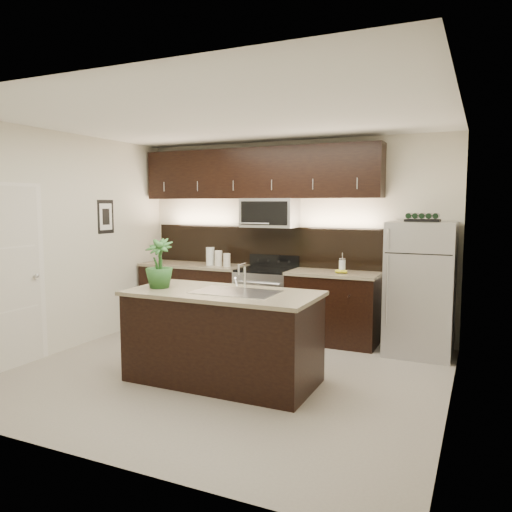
# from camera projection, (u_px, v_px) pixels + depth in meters

# --- Properties ---
(ground) EXTENTS (4.50, 4.50, 0.00)m
(ground) POSITION_uv_depth(u_px,v_px,m) (225.00, 374.00, 5.37)
(ground) COLOR gray
(ground) RESTS_ON ground
(room_walls) EXTENTS (4.52, 4.02, 2.71)m
(room_walls) POSITION_uv_depth(u_px,v_px,m) (213.00, 216.00, 5.21)
(room_walls) COLOR beige
(room_walls) RESTS_ON ground
(counter_run) EXTENTS (3.51, 0.65, 0.94)m
(counter_run) POSITION_uv_depth(u_px,v_px,m) (253.00, 300.00, 7.04)
(counter_run) COLOR black
(counter_run) RESTS_ON ground
(upper_fixtures) EXTENTS (3.49, 0.40, 1.66)m
(upper_fixtures) POSITION_uv_depth(u_px,v_px,m) (259.00, 181.00, 6.98)
(upper_fixtures) COLOR black
(upper_fixtures) RESTS_ON counter_run
(island) EXTENTS (1.96, 0.96, 0.94)m
(island) POSITION_uv_depth(u_px,v_px,m) (223.00, 336.00, 5.12)
(island) COLOR black
(island) RESTS_ON ground
(sink_faucet) EXTENTS (0.84, 0.50, 0.28)m
(sink_faucet) POSITION_uv_depth(u_px,v_px,m) (236.00, 291.00, 5.02)
(sink_faucet) COLOR silver
(sink_faucet) RESTS_ON island
(refrigerator) EXTENTS (0.78, 0.70, 1.62)m
(refrigerator) POSITION_uv_depth(u_px,v_px,m) (420.00, 289.00, 6.01)
(refrigerator) COLOR #B2B2B7
(refrigerator) RESTS_ON ground
(wine_rack) EXTENTS (0.40, 0.25, 0.10)m
(wine_rack) POSITION_uv_depth(u_px,v_px,m) (423.00, 218.00, 5.92)
(wine_rack) COLOR black
(wine_rack) RESTS_ON refrigerator
(plant) EXTENTS (0.34, 0.34, 0.52)m
(plant) POSITION_uv_depth(u_px,v_px,m) (159.00, 263.00, 5.27)
(plant) COLOR #285C24
(plant) RESTS_ON island
(canisters) EXTENTS (0.39, 0.13, 0.26)m
(canisters) POSITION_uv_depth(u_px,v_px,m) (216.00, 258.00, 7.15)
(canisters) COLOR silver
(canisters) RESTS_ON counter_run
(french_press) EXTENTS (0.09, 0.09, 0.26)m
(french_press) POSITION_uv_depth(u_px,v_px,m) (342.00, 266.00, 6.40)
(french_press) COLOR silver
(french_press) RESTS_ON counter_run
(bananas) EXTENTS (0.17, 0.14, 0.05)m
(bananas) POSITION_uv_depth(u_px,v_px,m) (338.00, 271.00, 6.40)
(bananas) COLOR gold
(bananas) RESTS_ON counter_run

